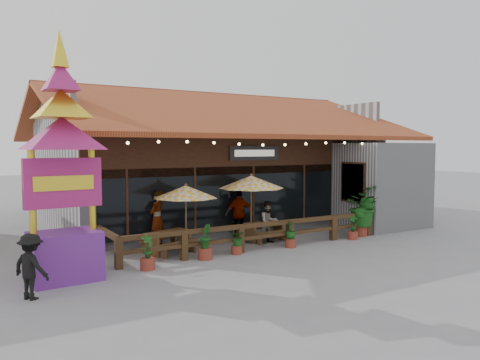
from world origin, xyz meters
TOP-DOWN VIEW (x-y plane):
  - ground at (0.00, 0.00)m, footprint 100.00×100.00m
  - restaurant_building at (0.26, 6.61)m, footprint 15.50×14.73m
  - patio_railing at (-2.25, -0.27)m, footprint 10.00×2.60m
  - umbrella_left at (-3.92, 0.61)m, footprint 2.27×2.27m
  - umbrella_right at (-1.33, 0.69)m, footprint 2.91×2.91m
  - picnic_table_left at (-4.53, 0.64)m, footprint 1.78×1.65m
  - picnic_table_right at (-0.74, 0.70)m, footprint 1.46×1.27m
  - thai_sign_tower at (-8.00, -0.89)m, footprint 2.67×2.67m
  - tropical_plant at (2.97, -0.42)m, footprint 1.80×1.86m
  - diner_a at (-4.50, 1.73)m, footprint 0.85×0.81m
  - diner_b at (-0.85, 0.29)m, footprint 0.77×0.61m
  - diner_c at (-1.27, 1.63)m, footprint 1.15×0.63m
  - pedestrian at (-8.95, -2.07)m, footprint 1.00×1.11m
  - planter_a at (-5.83, -0.99)m, footprint 0.41×0.41m
  - planter_b at (-3.90, -0.73)m, footprint 0.48×0.51m
  - planter_c at (-2.72, -0.64)m, footprint 0.66×0.63m
  - planter_d at (-0.62, -0.70)m, footprint 0.44×0.44m
  - planter_e at (2.22, -0.78)m, footprint 0.37×0.38m

SIDE VIEW (x-z plane):
  - ground at x=0.00m, z-range 0.00..0.00m
  - planter_e at x=2.22m, z-range -0.07..0.83m
  - planter_a at x=-5.83m, z-range -0.08..0.93m
  - planter_d at x=-0.62m, z-range -0.02..0.89m
  - picnic_table_right at x=-0.74m, z-range 0.12..0.81m
  - planter_c at x=-2.72m, z-range 0.05..0.89m
  - picnic_table_left at x=-4.53m, z-range 0.12..0.83m
  - planter_b at x=-3.90m, z-range -0.05..1.03m
  - patio_railing at x=-2.25m, z-range 0.15..1.07m
  - pedestrian at x=-8.95m, z-range 0.00..1.50m
  - diner_b at x=-0.85m, z-range 0.00..1.51m
  - diner_c at x=-1.27m, z-range 0.00..1.85m
  - diner_a at x=-4.50m, z-range 0.00..1.95m
  - tropical_plant at x=2.97m, z-range 0.14..2.10m
  - umbrella_left at x=-3.92m, z-range 0.84..3.08m
  - umbrella_right at x=-1.33m, z-range 0.93..3.42m
  - restaurant_building at x=0.26m, z-range -0.84..5.25m
  - thai_sign_tower at x=-8.00m, z-range 0.19..7.03m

